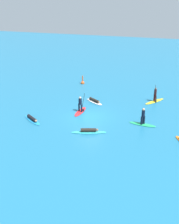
% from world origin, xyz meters
% --- Properties ---
extents(ground_plane, '(120.00, 120.00, 0.00)m').
position_xyz_m(ground_plane, '(0.00, 0.00, 0.00)').
color(ground_plane, '#1E6B93').
rests_on(ground_plane, ground).
extents(surfer_on_white_board, '(2.62, 2.10, 0.42)m').
position_xyz_m(surfer_on_white_board, '(-0.82, 4.19, 0.15)').
color(surfer_on_white_board, white).
rests_on(surfer_on_white_board, ground_plane).
extents(surfer_on_red_board, '(0.85, 2.85, 2.17)m').
position_xyz_m(surfer_on_red_board, '(-1.34, 0.86, 0.49)').
color(surfer_on_red_board, red).
rests_on(surfer_on_red_board, ground_plane).
extents(surfer_on_green_board, '(2.70, 0.95, 1.76)m').
position_xyz_m(surfer_on_green_board, '(5.59, -0.27, 0.47)').
color(surfer_on_green_board, '#23B266').
rests_on(surfer_on_green_board, ground_plane).
extents(surfer_on_teal_board, '(3.28, 1.64, 0.45)m').
position_xyz_m(surfer_on_teal_board, '(1.17, -3.62, 0.16)').
color(surfer_on_teal_board, '#33C6CC').
rests_on(surfer_on_teal_board, ground_plane).
extents(surfer_on_yellow_board, '(2.24, 3.00, 2.11)m').
position_xyz_m(surfer_on_yellow_board, '(5.91, 6.69, 0.44)').
color(surfer_on_yellow_board, yellow).
rests_on(surfer_on_yellow_board, ground_plane).
extents(surfer_on_blue_board, '(2.91, 2.28, 0.41)m').
position_xyz_m(surfer_on_blue_board, '(-5.17, -2.86, 0.15)').
color(surfer_on_blue_board, '#1E8CD1').
rests_on(surfer_on_blue_board, ground_plane).
extents(marker_buoy, '(0.50, 0.50, 1.31)m').
position_xyz_m(marker_buoy, '(-4.72, 10.79, 0.21)').
color(marker_buoy, '#E55119').
rests_on(marker_buoy, ground_plane).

